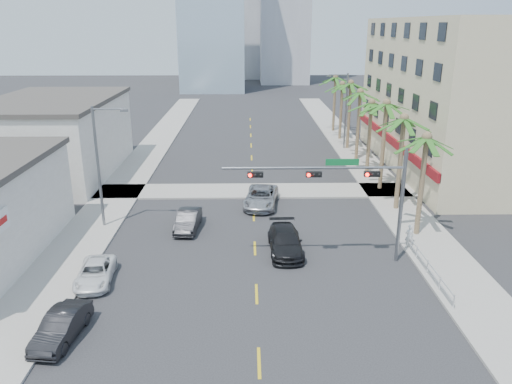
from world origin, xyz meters
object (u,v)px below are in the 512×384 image
at_px(car_parked_far, 95,273).
at_px(car_lane_center, 261,197).
at_px(car_parked_mid, 61,327).
at_px(pedestrian, 409,236).
at_px(traffic_signal_mast, 351,186).
at_px(car_lane_right, 285,241).
at_px(car_lane_left, 188,220).

relative_size(car_parked_far, car_lane_center, 0.77).
bearing_deg(car_parked_mid, pedestrian, 33.47).
xyz_separation_m(traffic_signal_mast, pedestrian, (4.52, 1.76, -4.11)).
xyz_separation_m(car_parked_far, pedestrian, (19.70, 4.17, 0.36)).
bearing_deg(pedestrian, car_parked_mid, 27.01).
distance_m(car_parked_mid, pedestrian, 21.98).
xyz_separation_m(car_parked_mid, car_parked_far, (0.00, 5.57, -0.09)).
xyz_separation_m(traffic_signal_mast, car_lane_center, (-5.14, 10.40, -4.30)).
height_order(car_parked_mid, pedestrian, pedestrian).
distance_m(car_parked_mid, car_lane_center, 20.95).
distance_m(car_lane_center, pedestrian, 12.96).
distance_m(traffic_signal_mast, car_lane_center, 12.37).
distance_m(traffic_signal_mast, car_parked_far, 16.01).
height_order(traffic_signal_mast, car_parked_mid, traffic_signal_mast).
bearing_deg(car_lane_right, car_lane_center, 96.93).
bearing_deg(car_parked_mid, car_parked_far, 97.15).
bearing_deg(pedestrian, traffic_signal_mast, 21.96).
distance_m(car_parked_far, car_lane_center, 16.28).
relative_size(car_lane_center, pedestrian, 3.43).
xyz_separation_m(car_lane_right, pedestrian, (8.30, 0.27, 0.20)).
relative_size(car_parked_far, car_lane_right, 0.82).
height_order(car_lane_left, car_lane_center, car_lane_center).
height_order(traffic_signal_mast, car_lane_center, traffic_signal_mast).
xyz_separation_m(traffic_signal_mast, car_parked_mid, (-15.18, -7.99, -4.38)).
bearing_deg(car_lane_right, pedestrian, 0.12).
distance_m(car_parked_mid, car_lane_left, 14.21).
bearing_deg(car_parked_far, pedestrian, 6.67).
bearing_deg(car_lane_left, pedestrian, -9.82).
bearing_deg(pedestrian, car_lane_right, 2.52).
xyz_separation_m(car_parked_far, car_lane_center, (10.04, 12.82, 0.17)).
xyz_separation_m(car_lane_center, car_lane_right, (1.36, -8.91, -0.01)).
bearing_deg(traffic_signal_mast, car_parked_far, -170.97).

